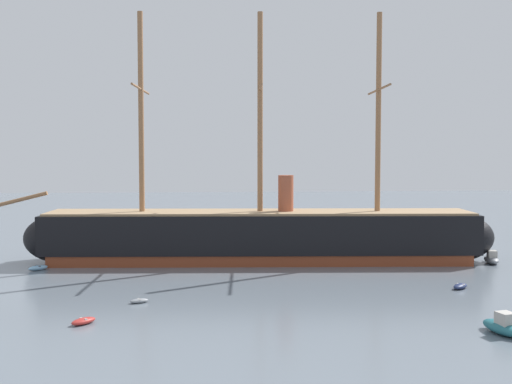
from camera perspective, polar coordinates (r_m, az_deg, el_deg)
tall_ship at (r=82.51m, az=0.36°, el=-3.83°), size 65.66×15.24×31.57m
dinghy_mid_left at (r=55.56m, az=-15.01°, el=-10.96°), size 2.27×2.32×0.54m
motorboat_mid_right at (r=54.36m, az=21.01°, el=-11.02°), size 2.65×4.51×1.78m
dinghy_alongside_bow at (r=61.91m, az=-10.29°, el=-9.44°), size 1.92×1.40×0.42m
dinghy_alongside_stern at (r=70.22m, az=17.61°, el=-7.94°), size 2.41×2.36×0.56m
dinghy_far_left at (r=81.46m, az=-18.71°, el=-6.36°), size 2.56×2.44×0.58m
motorboat_far_right at (r=87.09m, az=20.09°, el=-5.56°), size 2.44×4.20×1.66m
sailboat_distant_centre at (r=88.99m, az=-0.30°, el=-5.27°), size 3.62×2.80×4.68m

